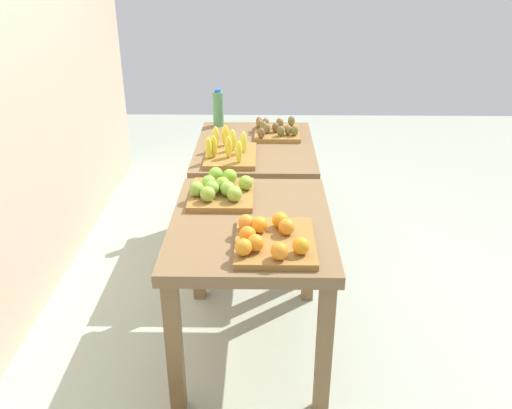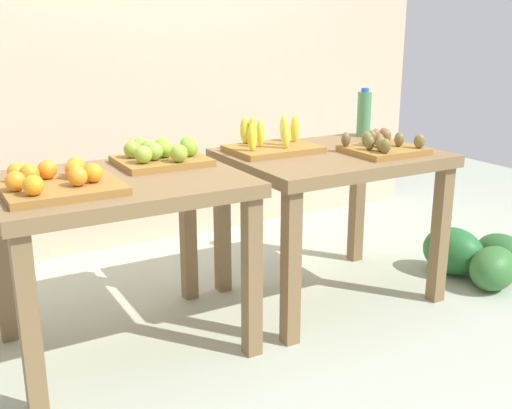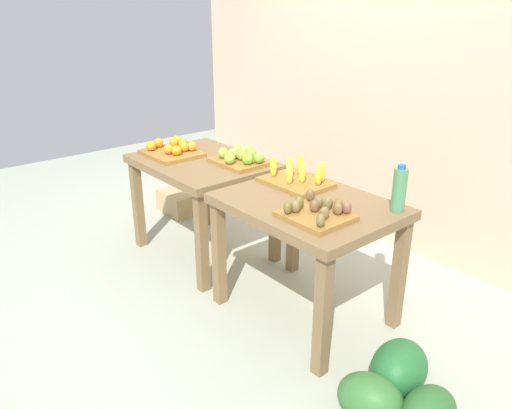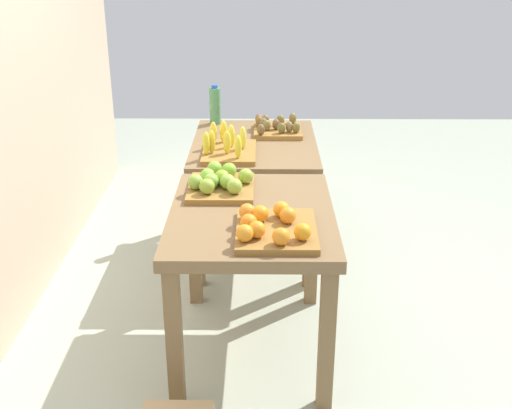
# 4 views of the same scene
# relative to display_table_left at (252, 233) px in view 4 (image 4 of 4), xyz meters

# --- Properties ---
(ground_plane) EXTENTS (8.00, 8.00, 0.00)m
(ground_plane) POSITION_rel_display_table_left_xyz_m (0.56, 0.00, -0.67)
(ground_plane) COLOR #A7B09C
(display_table_left) EXTENTS (1.04, 0.80, 0.79)m
(display_table_left) POSITION_rel_display_table_left_xyz_m (0.00, 0.00, 0.00)
(display_table_left) COLOR brown
(display_table_left) RESTS_ON ground_plane
(display_table_right) EXTENTS (1.04, 0.80, 0.79)m
(display_table_right) POSITION_rel_display_table_left_xyz_m (1.12, 0.00, 0.00)
(display_table_right) COLOR brown
(display_table_right) RESTS_ON ground_plane
(orange_bin) EXTENTS (0.44, 0.37, 0.11)m
(orange_bin) POSITION_rel_display_table_left_xyz_m (-0.26, -0.10, 0.16)
(orange_bin) COLOR olive
(orange_bin) RESTS_ON display_table_left
(apple_bin) EXTENTS (0.41, 0.36, 0.11)m
(apple_bin) POSITION_rel_display_table_left_xyz_m (0.26, 0.17, 0.16)
(apple_bin) COLOR olive
(apple_bin) RESTS_ON display_table_left
(banana_crate) EXTENTS (0.44, 0.32, 0.17)m
(banana_crate) POSITION_rel_display_table_left_xyz_m (0.86, 0.16, 0.16)
(banana_crate) COLOR olive
(banana_crate) RESTS_ON display_table_right
(kiwi_bin) EXTENTS (0.37, 0.32, 0.10)m
(kiwi_bin) POSITION_rel_display_table_left_xyz_m (1.33, -0.14, 0.15)
(kiwi_bin) COLOR olive
(kiwi_bin) RESTS_ON display_table_right
(water_bottle) EXTENTS (0.08, 0.08, 0.28)m
(water_bottle) POSITION_rel_display_table_left_xyz_m (1.55, 0.28, 0.25)
(water_bottle) COLOR #4C8C59
(water_bottle) RESTS_ON display_table_right
(watermelon_pile) EXTENTS (0.56, 0.65, 0.28)m
(watermelon_pile) POSITION_rel_display_table_left_xyz_m (2.01, -0.24, -0.54)
(watermelon_pile) COLOR #2B612B
(watermelon_pile) RESTS_ON ground_plane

